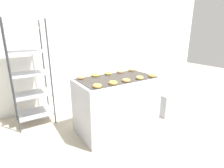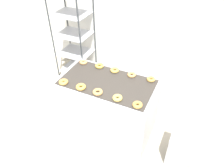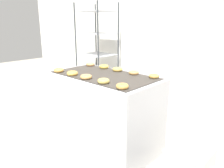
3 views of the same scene
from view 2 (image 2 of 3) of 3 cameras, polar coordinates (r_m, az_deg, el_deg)
ground_plane at (r=3.23m, az=-6.11°, el=-18.83°), size 14.00×14.00×0.00m
wall_back at (r=3.92m, az=8.87°, el=18.66°), size 8.00×0.05×2.80m
fryer_machine at (r=3.21m, az=-1.13°, el=-5.94°), size 1.34×0.74×0.92m
baking_rack_cart at (r=4.14m, az=-9.94°, el=12.68°), size 0.62×0.53×1.84m
glaze_bin at (r=3.17m, az=17.80°, el=-15.62°), size 0.34×0.36×0.45m
donut_near_leftmost at (r=2.93m, az=-12.56°, el=0.52°), size 0.12×0.12×0.05m
donut_near_left at (r=2.81m, az=-8.12°, el=-0.75°), size 0.13×0.13×0.04m
donut_near_center at (r=2.72m, az=-3.75°, el=-2.09°), size 0.13×0.13×0.04m
donut_near_right at (r=2.63m, az=1.43°, el=-3.65°), size 0.12×0.12×0.04m
donut_near_rightmost at (r=2.56m, az=6.66°, el=-5.42°), size 0.12×0.12×0.04m
donut_far_leftmost at (r=3.29m, az=-7.48°, el=5.71°), size 0.12×0.12×0.04m
donut_far_left at (r=3.18m, az=-3.30°, el=4.78°), size 0.13×0.13×0.04m
donut_far_center at (r=3.09m, az=0.71°, el=3.66°), size 0.13×0.13×0.04m
donut_far_right at (r=3.01m, az=5.16°, el=2.45°), size 0.12×0.12×0.04m
donut_far_rightmost at (r=2.96m, az=10.15°, el=1.25°), size 0.11×0.11×0.04m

